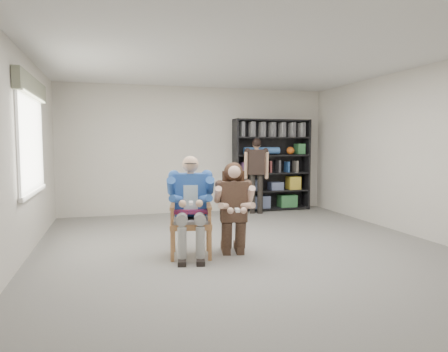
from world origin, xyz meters
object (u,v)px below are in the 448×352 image
object	(u,v)px
kneeling_woman	(234,210)
standing_man	(256,176)
armchair	(191,218)
seated_man	(191,206)
bookshelf	(272,165)

from	to	relation	value
kneeling_woman	standing_man	distance (m)	3.36
kneeling_woman	standing_man	bearing A→B (deg)	74.82
armchair	standing_man	bearing A→B (deg)	65.47
seated_man	armchair	bearing A→B (deg)	10.45
seated_man	standing_man	distance (m)	3.54
seated_man	bookshelf	distance (m)	4.13
seated_man	standing_man	size ratio (longest dim) A/B	0.84
bookshelf	standing_man	world-z (taller)	bookshelf
seated_man	kneeling_woman	xyz separation A→B (m)	(0.58, -0.12, -0.06)
armchair	standing_man	world-z (taller)	standing_man
armchair	kneeling_woman	distance (m)	0.60
seated_man	bookshelf	world-z (taller)	bookshelf
armchair	kneeling_woman	xyz separation A→B (m)	(0.58, -0.12, 0.10)
armchair	standing_man	xyz separation A→B (m)	(2.03, 2.90, 0.29)
bookshelf	standing_man	distance (m)	0.65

